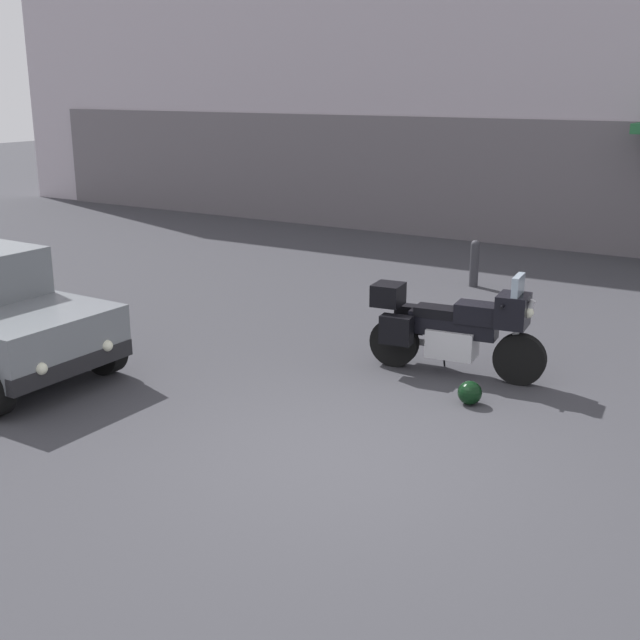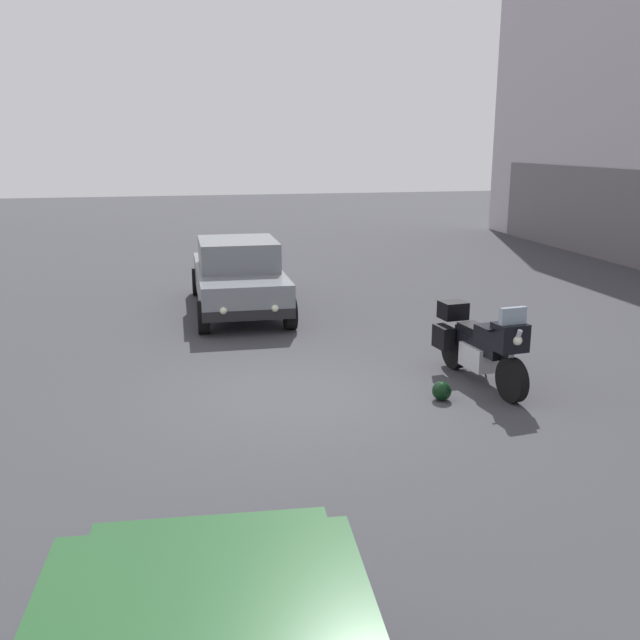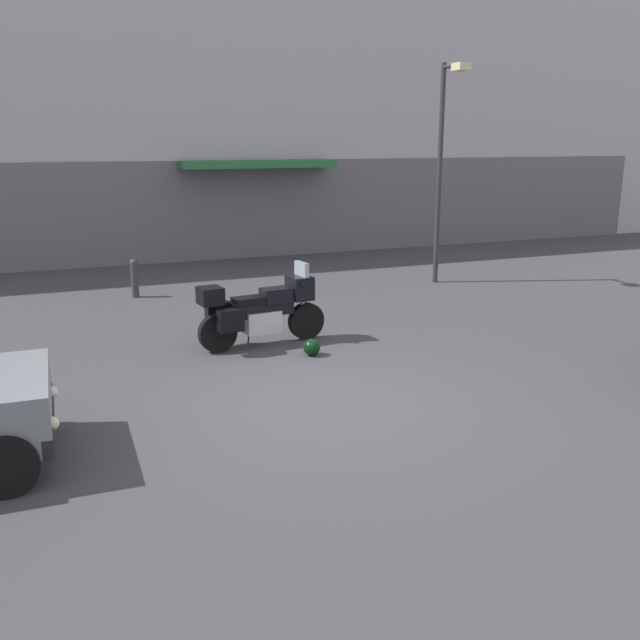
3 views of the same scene
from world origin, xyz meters
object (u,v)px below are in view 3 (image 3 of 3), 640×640
object	(u,v)px
helmet	(312,347)
streetlamp_curbside	(443,154)
bollard_curbside	(135,277)
motorcycle	(260,310)

from	to	relation	value
helmet	streetlamp_curbside	xyz separation A→B (m)	(4.93, 4.27, 2.91)
streetlamp_curbside	bollard_curbside	xyz separation A→B (m)	(-6.99, 1.14, -2.60)
motorcycle	bollard_curbside	world-z (taller)	motorcycle
motorcycle	streetlamp_curbside	size ratio (longest dim) A/B	0.45
helmet	streetlamp_curbside	world-z (taller)	streetlamp_curbside
motorcycle	helmet	xyz separation A→B (m)	(0.59, -0.85, -0.48)
streetlamp_curbside	bollard_curbside	size ratio (longest dim) A/B	5.92
motorcycle	streetlamp_curbside	distance (m)	6.94
helmet	bollard_curbside	world-z (taller)	bollard_curbside
motorcycle	bollard_curbside	distance (m)	4.81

